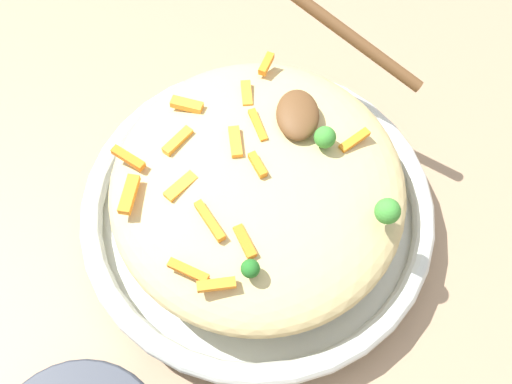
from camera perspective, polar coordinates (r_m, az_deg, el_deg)
name	(u,v)px	position (r m, az deg, el deg)	size (l,w,h in m)	color
ground_plane	(256,224)	(0.69, 0.00, -2.81)	(2.40, 2.40, 0.00)	#9E7F60
serving_bowl	(256,213)	(0.67, 0.00, -1.82)	(0.35, 0.35, 0.05)	silver
pasta_mound	(256,187)	(0.62, 0.00, 0.44)	(0.29, 0.28, 0.08)	#D1BA7A
carrot_piece_0	(208,221)	(0.56, -4.19, -2.51)	(0.04, 0.01, 0.01)	orange
carrot_piece_1	(245,94)	(0.64, -0.95, 8.54)	(0.03, 0.01, 0.01)	orange
carrot_piece_2	(243,242)	(0.56, -1.13, -4.34)	(0.03, 0.01, 0.01)	orange
carrot_piece_3	(186,271)	(0.55, -6.07, -6.82)	(0.04, 0.01, 0.01)	orange
carrot_piece_4	(252,162)	(0.58, -0.33, 2.62)	(0.03, 0.01, 0.01)	orange
carrot_piece_5	(234,142)	(0.60, -1.94, 4.35)	(0.03, 0.01, 0.01)	orange
carrot_piece_6	(185,105)	(0.63, -6.16, 7.56)	(0.03, 0.01, 0.01)	orange
carrot_piece_7	(179,186)	(0.58, -6.69, 0.48)	(0.03, 0.01, 0.01)	orange
carrot_piece_8	(215,285)	(0.54, -3.61, -8.04)	(0.03, 0.01, 0.01)	orange
carrot_piece_9	(353,140)	(0.61, 8.43, 4.48)	(0.03, 0.01, 0.01)	orange
carrot_piece_10	(128,194)	(0.59, -11.11, -0.20)	(0.04, 0.01, 0.01)	orange
carrot_piece_11	(256,125)	(0.61, -0.03, 5.81)	(0.04, 0.01, 0.01)	orange
carrot_piece_12	(127,158)	(0.61, -11.18, 2.93)	(0.03, 0.01, 0.01)	orange
carrot_piece_13	(176,141)	(0.61, -6.95, 4.42)	(0.03, 0.01, 0.01)	orange
carrot_piece_14	(265,64)	(0.66, 0.78, 11.08)	(0.02, 0.01, 0.01)	orange
broccoli_floret_0	(249,269)	(0.54, -0.65, -6.68)	(0.02, 0.02, 0.02)	#205B1C
broccoli_floret_1	(386,211)	(0.57, 11.22, -1.66)	(0.02, 0.02, 0.03)	#377928
broccoli_floret_2	(323,138)	(0.59, 5.88, 4.73)	(0.02, 0.02, 0.03)	#377928
serving_spoon	(314,81)	(0.62, 5.05, 9.57)	(0.15, 0.16, 0.08)	brown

